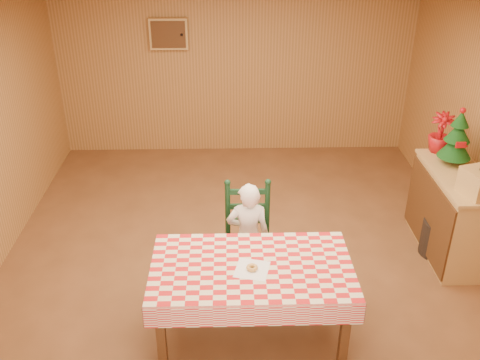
{
  "coord_description": "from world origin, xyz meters",
  "views": [
    {
      "loc": [
        -0.12,
        -4.42,
        3.42
      ],
      "look_at": [
        0.0,
        0.2,
        0.95
      ],
      "focal_mm": 40.0,
      "sensor_mm": 36.0,
      "label": 1
    }
  ],
  "objects_px": {
    "dining_table": "(252,274)",
    "shelf_unit": "(452,213)",
    "christmas_tree": "(457,139)",
    "seated_child": "(248,236)",
    "ladder_chair": "(248,238)",
    "storage_bin": "(440,238)"
  },
  "relations": [
    {
      "from": "dining_table",
      "to": "shelf_unit",
      "type": "xyz_separation_m",
      "value": [
        2.16,
        1.24,
        -0.22
      ]
    },
    {
      "from": "christmas_tree",
      "to": "seated_child",
      "type": "bearing_deg",
      "value": -160.77
    },
    {
      "from": "shelf_unit",
      "to": "christmas_tree",
      "type": "distance_m",
      "value": 0.79
    },
    {
      "from": "ladder_chair",
      "to": "shelf_unit",
      "type": "relative_size",
      "value": 0.87
    },
    {
      "from": "ladder_chair",
      "to": "dining_table",
      "type": "bearing_deg",
      "value": -90.0
    },
    {
      "from": "dining_table",
      "to": "ladder_chair",
      "type": "distance_m",
      "value": 0.81
    },
    {
      "from": "dining_table",
      "to": "storage_bin",
      "type": "distance_m",
      "value": 2.43
    },
    {
      "from": "christmas_tree",
      "to": "storage_bin",
      "type": "xyz_separation_m",
      "value": [
        -0.11,
        -0.3,
        -1.01
      ]
    },
    {
      "from": "dining_table",
      "to": "seated_child",
      "type": "bearing_deg",
      "value": 90.0
    },
    {
      "from": "seated_child",
      "to": "storage_bin",
      "type": "bearing_deg",
      "value": -167.55
    },
    {
      "from": "dining_table",
      "to": "shelf_unit",
      "type": "bearing_deg",
      "value": 29.78
    },
    {
      "from": "dining_table",
      "to": "storage_bin",
      "type": "xyz_separation_m",
      "value": [
        2.06,
        1.19,
        -0.49
      ]
    },
    {
      "from": "seated_child",
      "to": "dining_table",
      "type": "bearing_deg",
      "value": 90.0
    },
    {
      "from": "shelf_unit",
      "to": "christmas_tree",
      "type": "bearing_deg",
      "value": 88.02
    },
    {
      "from": "seated_child",
      "to": "storage_bin",
      "type": "distance_m",
      "value": 2.15
    },
    {
      "from": "seated_child",
      "to": "christmas_tree",
      "type": "bearing_deg",
      "value": -160.77
    },
    {
      "from": "storage_bin",
      "to": "dining_table",
      "type": "bearing_deg",
      "value": -150.13
    },
    {
      "from": "ladder_chair",
      "to": "seated_child",
      "type": "height_order",
      "value": "seated_child"
    },
    {
      "from": "shelf_unit",
      "to": "christmas_tree",
      "type": "height_order",
      "value": "christmas_tree"
    },
    {
      "from": "christmas_tree",
      "to": "dining_table",
      "type": "bearing_deg",
      "value": -145.59
    },
    {
      "from": "dining_table",
      "to": "ladder_chair",
      "type": "xyz_separation_m",
      "value": [
        0.0,
        0.79,
        -0.18
      ]
    },
    {
      "from": "ladder_chair",
      "to": "seated_child",
      "type": "bearing_deg",
      "value": -90.0
    }
  ]
}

